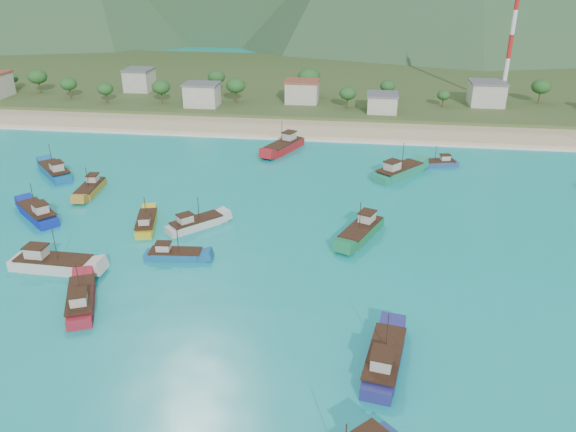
# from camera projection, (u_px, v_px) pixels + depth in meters

# --- Properties ---
(ground) EXTENTS (600.00, 600.00, 0.00)m
(ground) POSITION_uv_depth(u_px,v_px,m) (237.00, 290.00, 74.93)
(ground) COLOR #0C828D
(ground) RESTS_ON ground
(beach) EXTENTS (400.00, 18.00, 1.20)m
(beach) POSITION_uv_depth(u_px,v_px,m) (303.00, 129.00, 146.08)
(beach) COLOR beige
(beach) RESTS_ON ground
(land) EXTENTS (400.00, 110.00, 2.40)m
(land) POSITION_uv_depth(u_px,v_px,m) (322.00, 83.00, 201.02)
(land) COLOR #385123
(land) RESTS_ON ground
(surf_line) EXTENTS (400.00, 2.50, 0.08)m
(surf_line) POSITION_uv_depth(u_px,v_px,m) (298.00, 140.00, 137.52)
(surf_line) COLOR white
(surf_line) RESTS_ON ground
(village) EXTENTS (221.67, 25.93, 6.89)m
(village) POSITION_uv_depth(u_px,v_px,m) (362.00, 94.00, 163.16)
(village) COLOR beige
(village) RESTS_ON ground
(vegetation) EXTENTS (275.86, 25.62, 9.11)m
(vegetation) POSITION_uv_depth(u_px,v_px,m) (288.00, 89.00, 166.55)
(vegetation) COLOR #235623
(vegetation) RESTS_ON ground
(radio_tower) EXTENTS (1.20, 1.20, 39.04)m
(radio_tower) POSITION_uv_depth(u_px,v_px,m) (512.00, 35.00, 156.57)
(radio_tower) COLOR red
(radio_tower) RESTS_ON ground
(boat_0) EXTENTS (5.06, 9.73, 5.51)m
(boat_0) POSITION_uv_depth(u_px,v_px,m) (146.00, 224.00, 92.33)
(boat_0) COLOR gold
(boat_0) RESTS_ON ground
(boat_1) EXTENTS (8.75, 8.90, 5.69)m
(boat_1) POSITION_uv_depth(u_px,v_px,m) (196.00, 224.00, 92.07)
(boat_1) COLOR beige
(boat_1) RESTS_ON ground
(boat_2) EXTENTS (8.77, 4.34, 4.98)m
(boat_2) POSITION_uv_depth(u_px,v_px,m) (437.00, 164.00, 119.66)
(boat_2) COLOR navy
(boat_2) RESTS_ON ground
(boat_3) EXTENTS (7.42, 11.78, 6.71)m
(boat_3) POSITION_uv_depth(u_px,v_px,m) (361.00, 232.00, 89.12)
(boat_3) COLOR #167645
(boat_3) RESTS_ON ground
(boat_8) EXTENTS (10.73, 10.79, 6.94)m
(boat_8) POSITION_uv_depth(u_px,v_px,m) (55.00, 172.00, 114.09)
(boat_8) COLOR #105A9B
(boat_8) RESTS_ON ground
(boat_10) EXTENTS (11.86, 3.77, 6.96)m
(boat_10) POSITION_uv_depth(u_px,v_px,m) (53.00, 264.00, 79.53)
(boat_10) COLOR beige
(boat_10) RESTS_ON ground
(boat_12) EXTENTS (3.69, 9.93, 5.75)m
(boat_12) POSITION_uv_depth(u_px,v_px,m) (91.00, 189.00, 106.16)
(boat_12) COLOR #B87F28
(boat_12) RESTS_ON ground
(boat_13) EXTENTS (8.70, 3.27, 5.03)m
(boat_13) POSITION_uv_depth(u_px,v_px,m) (175.00, 255.00, 82.65)
(boat_13) COLOR #17588F
(boat_13) RESTS_ON ground
(boat_14) EXTENTS (10.74, 12.03, 7.38)m
(boat_14) POSITION_uv_depth(u_px,v_px,m) (399.00, 172.00, 113.74)
(boat_14) COLOR #1B805D
(boat_14) RESTS_ON ground
(boat_17) EXTENTS (10.59, 9.76, 6.58)m
(boat_17) POSITION_uv_depth(u_px,v_px,m) (38.00, 214.00, 95.46)
(boat_17) COLOR #0D26A2
(boat_17) RESTS_ON ground
(boat_18) EXTENTS (5.21, 11.75, 6.70)m
(boat_18) POSITION_uv_depth(u_px,v_px,m) (384.00, 361.00, 60.44)
(boat_18) COLOR navy
(boat_18) RESTS_ON ground
(boat_23) EXTENTS (7.06, 10.92, 6.24)m
(boat_23) POSITION_uv_depth(u_px,v_px,m) (81.00, 301.00, 71.20)
(boat_23) COLOR maroon
(boat_23) RESTS_ON ground
(boat_24) EXTENTS (8.32, 13.12, 7.48)m
(boat_24) POSITION_uv_depth(u_px,v_px,m) (284.00, 147.00, 129.18)
(boat_24) COLOR #A61C20
(boat_24) RESTS_ON ground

